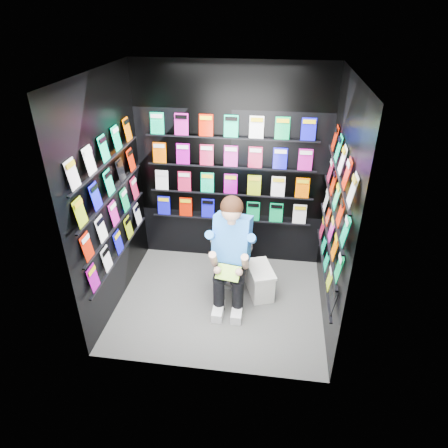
# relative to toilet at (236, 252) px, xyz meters

# --- Properties ---
(floor) EXTENTS (2.40, 2.40, 0.00)m
(floor) POSITION_rel_toilet_xyz_m (-0.12, -0.55, -0.37)
(floor) COLOR #5B5B59
(floor) RESTS_ON ground
(ceiling) EXTENTS (2.40, 2.40, 0.00)m
(ceiling) POSITION_rel_toilet_xyz_m (-0.12, -0.55, 2.23)
(ceiling) COLOR white
(ceiling) RESTS_ON floor
(wall_back) EXTENTS (2.40, 0.04, 2.60)m
(wall_back) POSITION_rel_toilet_xyz_m (-0.12, 0.45, 0.93)
(wall_back) COLOR black
(wall_back) RESTS_ON floor
(wall_front) EXTENTS (2.40, 0.04, 2.60)m
(wall_front) POSITION_rel_toilet_xyz_m (-0.12, -1.55, 0.93)
(wall_front) COLOR black
(wall_front) RESTS_ON floor
(wall_left) EXTENTS (0.04, 2.00, 2.60)m
(wall_left) POSITION_rel_toilet_xyz_m (-1.32, -0.55, 0.93)
(wall_left) COLOR black
(wall_left) RESTS_ON floor
(wall_right) EXTENTS (0.04, 2.00, 2.60)m
(wall_right) POSITION_rel_toilet_xyz_m (1.08, -0.55, 0.93)
(wall_right) COLOR black
(wall_right) RESTS_ON floor
(comics_back) EXTENTS (2.10, 0.06, 1.37)m
(comics_back) POSITION_rel_toilet_xyz_m (-0.12, 0.42, 0.94)
(comics_back) COLOR red
(comics_back) RESTS_ON wall_back
(comics_left) EXTENTS (0.06, 1.70, 1.37)m
(comics_left) POSITION_rel_toilet_xyz_m (-1.29, -0.55, 0.94)
(comics_left) COLOR red
(comics_left) RESTS_ON wall_left
(comics_right) EXTENTS (0.06, 1.70, 1.37)m
(comics_right) POSITION_rel_toilet_xyz_m (1.05, -0.55, 0.94)
(comics_right) COLOR red
(comics_right) RESTS_ON wall_right
(toilet) EXTENTS (0.54, 0.81, 0.73)m
(toilet) POSITION_rel_toilet_xyz_m (0.00, 0.00, 0.00)
(toilet) COLOR silver
(toilet) RESTS_ON floor
(longbox) EXTENTS (0.38, 0.50, 0.34)m
(longbox) POSITION_rel_toilet_xyz_m (0.34, -0.31, -0.20)
(longbox) COLOR white
(longbox) RESTS_ON floor
(longbox_lid) EXTENTS (0.41, 0.53, 0.03)m
(longbox_lid) POSITION_rel_toilet_xyz_m (0.34, -0.31, -0.01)
(longbox_lid) COLOR white
(longbox_lid) RESTS_ON longbox
(reader) EXTENTS (0.69, 0.90, 1.51)m
(reader) POSITION_rel_toilet_xyz_m (0.00, -0.38, 0.43)
(reader) COLOR #267BEF
(reader) RESTS_ON toilet
(held_comic) EXTENTS (0.28, 0.19, 0.11)m
(held_comic) POSITION_rel_toilet_xyz_m (0.00, -0.73, 0.21)
(held_comic) COLOR green
(held_comic) RESTS_ON reader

